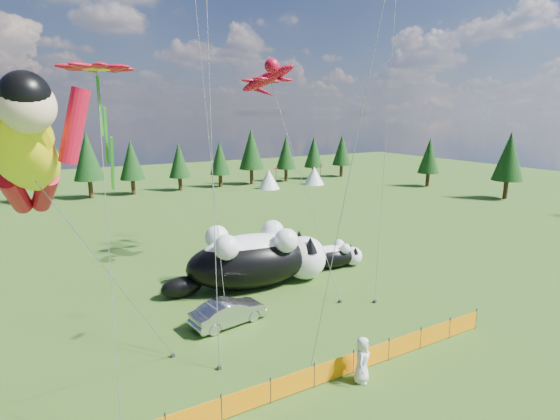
# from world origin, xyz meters

# --- Properties ---
(ground) EXTENTS (160.00, 160.00, 0.00)m
(ground) POSITION_xyz_m (0.00, 0.00, 0.00)
(ground) COLOR #133609
(ground) RESTS_ON ground
(safety_fence) EXTENTS (22.06, 0.06, 1.10)m
(safety_fence) POSITION_xyz_m (0.00, -3.00, 0.50)
(safety_fence) COLOR #262626
(safety_fence) RESTS_ON ground
(tree_line) EXTENTS (90.00, 4.00, 8.00)m
(tree_line) POSITION_xyz_m (0.00, 45.00, 4.00)
(tree_line) COLOR black
(tree_line) RESTS_ON ground
(festival_tents) EXTENTS (50.00, 3.20, 2.80)m
(festival_tents) POSITION_xyz_m (11.00, 40.00, 1.40)
(festival_tents) COLOR white
(festival_tents) RESTS_ON ground
(cat_large) EXTENTS (10.84, 4.84, 3.92)m
(cat_large) POSITION_xyz_m (3.85, 7.74, 1.86)
(cat_large) COLOR black
(cat_large) RESTS_ON ground
(cat_small) EXTENTS (5.10, 2.63, 1.86)m
(cat_small) POSITION_xyz_m (10.09, 8.09, 0.88)
(cat_small) COLOR black
(cat_small) RESTS_ON ground
(car) EXTENTS (4.24, 2.05, 1.34)m
(car) POSITION_xyz_m (0.16, 3.75, 0.67)
(car) COLOR #B3B3B8
(car) RESTS_ON ground
(spectator_e) EXTENTS (1.14, 1.10, 1.97)m
(spectator_e) POSITION_xyz_m (2.93, -3.63, 0.98)
(spectator_e) COLOR silver
(spectator_e) RESTS_ON ground
(superhero_kite) EXTENTS (7.60, 7.71, 13.05)m
(superhero_kite) POSITION_xyz_m (-8.09, -2.66, 9.76)
(superhero_kite) COLOR yellow
(superhero_kite) RESTS_ON ground
(gecko_kite) EXTENTS (6.03, 13.41, 16.33)m
(gecko_kite) POSITION_xyz_m (7.31, 12.68, 13.27)
(gecko_kite) COLOR #B60923
(gecko_kite) RESTS_ON ground
(flower_kite) EXTENTS (3.15, 4.44, 12.53)m
(flower_kite) POSITION_xyz_m (-5.74, 0.40, 12.17)
(flower_kite) COLOR #B60923
(flower_kite) RESTS_ON ground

